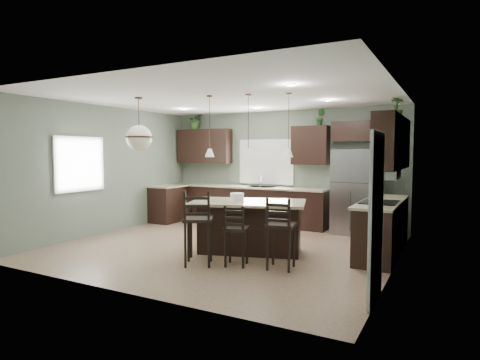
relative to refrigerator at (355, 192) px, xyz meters
The scene contains 33 objects.
ground 3.19m from the refrigerator, 127.79° to the right, with size 6.00×6.00×0.00m, color #9E8466.
pantry_door 4.12m from the refrigerator, 74.44° to the right, with size 0.04×0.82×2.04m, color white.
window_back 2.38m from the refrigerator, behind, with size 1.35×0.02×1.00m, color white.
window_left 5.86m from the refrigerator, 146.51° to the right, with size 0.02×1.10×1.00m, color white.
left_return_cabs 4.65m from the refrigerator, behind, with size 0.60×0.90×0.90m, color black.
left_return_countertop 4.61m from the refrigerator, behind, with size 0.66×0.96×0.04m, color #B8AE8B.
back_lower_cabs 2.76m from the refrigerator, behind, with size 4.20×0.60×0.90m, color black.
back_countertop 2.72m from the refrigerator, behind, with size 4.20×0.66×0.04m, color #B8AE8B.
sink_inset 2.27m from the refrigerator, behind, with size 0.70×0.45×0.01m, color gray.
faucet 2.28m from the refrigerator, behind, with size 0.02×0.02×0.28m, color silver.
back_upper_left 4.15m from the refrigerator, behind, with size 1.55×0.34×0.90m, color black.
back_upper_right 1.49m from the refrigerator, behind, with size 0.85×0.34×0.90m, color black.
fridge_header 1.34m from the refrigerator, 97.37° to the left, with size 1.05×0.34×0.45m, color black.
right_lower_cabs 1.81m from the refrigerator, 61.70° to the right, with size 0.60×2.35×0.90m, color black.
right_countertop 1.74m from the refrigerator, 62.28° to the right, with size 0.66×2.35×0.04m, color #B8AE8B.
cooktop 1.99m from the refrigerator, 65.97° to the right, with size 0.58×0.75×0.02m, color black.
wall_oven_front 1.95m from the refrigerator, 73.90° to the right, with size 0.01×0.72×0.60m, color gray.
right_upper_cabs 2.08m from the refrigerator, 58.08° to the right, with size 0.34×2.35×0.90m, color black.
microwave 2.12m from the refrigerator, 63.39° to the right, with size 0.40×0.75×0.40m, color gray.
refrigerator is the anchor object (origin of this frame).
kitchen_island 2.94m from the refrigerator, 116.47° to the right, with size 1.99×1.13×0.92m, color black.
serving_dish 3.05m from the refrigerator, 119.20° to the right, with size 0.24×0.24×0.14m, color white.
bar_stool_left 4.03m from the refrigerator, 114.09° to the right, with size 0.45×0.45×1.20m, color black.
bar_stool_center 3.61m from the refrigerator, 107.64° to the right, with size 0.36×0.36×0.97m, color black.
bar_stool_right 3.30m from the refrigerator, 97.05° to the right, with size 0.41×0.41×1.12m, color black.
pendant_left 3.67m from the refrigerator, 124.99° to the right, with size 0.17×0.17×1.10m, color silver, non-canonical shape.
pendant_center 3.19m from the refrigerator, 116.47° to the right, with size 0.17×0.17×1.10m, color white, non-canonical shape.
pendant_right 2.81m from the refrigerator, 104.63° to the right, with size 0.17×0.17×1.10m, color silver, non-canonical shape.
chandelier 4.77m from the refrigerator, 135.35° to the right, with size 0.52×0.52×0.99m, color beige, non-canonical shape.
plant_back_left 4.61m from the refrigerator, behind, with size 0.43×0.37×0.48m, color #284D21.
plant_back_right 1.86m from the refrigerator, behind, with size 0.21×0.17×0.37m, color #265324.
plant_right_wall 2.14m from the refrigerator, 45.10° to the right, with size 0.23×0.23×0.42m, color #274C21.
room_shell 3.15m from the refrigerator, 127.79° to the right, with size 6.00×6.00×6.00m.
Camera 1 is at (3.77, -6.46, 1.79)m, focal length 30.00 mm.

